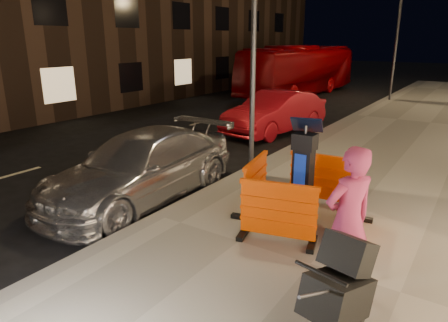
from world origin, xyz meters
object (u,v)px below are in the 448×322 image
Objects in this scene: car_silver at (143,198)px; car_red at (275,133)px; parking_kiosk at (303,173)px; barrier_front at (278,212)px; barrier_back at (321,179)px; stroller at (337,291)px; bus_doubledecker at (298,95)px; barrier_kerbside at (255,184)px; barrier_bldgside at (355,206)px; man at (348,221)px.

car_silver is 1.07× the size of car_red.
barrier_front is at bearing -98.94° from parking_kiosk.
parking_kiosk is 3.61m from car_silver.
stroller is (1.49, -3.50, 0.05)m from barrier_back.
barrier_back is 0.12× the size of bus_doubledecker.
stroller reaches higher than barrier_back.
barrier_back is at bearing -60.81° from bus_doubledecker.
car_red is (-2.93, 6.68, -0.65)m from barrier_kerbside.
barrier_bldgside is at bearing -100.94° from barrier_kerbside.
man reaches higher than stroller.
man is 1.01m from stroller.
parking_kiosk reaches higher than barrier_bldgside.
car_silver is (-4.36, -0.58, -0.65)m from barrier_bldgside.
stroller is at bearing -72.79° from barrier_back.
bus_doubledecker is at bearing 117.45° from car_red.
barrier_front reaches higher than car_silver.
parking_kiosk is 7.79m from car_red.
barrier_front is 0.27× the size of car_silver.
parking_kiosk is at bearing -62.06° from bus_doubledecker.
man is (4.71, -1.07, 1.12)m from car_silver.
bus_doubledecker is (-6.44, 16.86, -0.65)m from barrier_kerbside.
barrier_front is 8.58m from car_red.
barrier_front is at bearing -145.94° from barrier_kerbside.
bus_doubledecker is 9.58× the size of stroller.
barrier_kerbside is at bearing 171.06° from parking_kiosk.
bus_doubledecker is 20.47m from man.
barrier_back is at bearing -120.99° from man.
parking_kiosk reaches higher than car_red.
barrier_back is at bearing 38.06° from barrier_bldgside.
barrier_front and barrier_bldgside have the same top height.
bus_doubledecker is at bearing 9.98° from barrier_kerbside.
parking_kiosk is at bearing -95.94° from barrier_back.
parking_kiosk is 2.10m from man.
car_silver is 4.42× the size of stroller.
bus_doubledecker reaches higher than stroller.
barrier_back is at bearing -47.53° from car_red.
car_silver is at bearing -179.36° from parking_kiosk.
barrier_bldgside is 0.12× the size of bus_doubledecker.
barrier_front is 0.12× the size of bus_doubledecker.
barrier_kerbside is 2.82m from man.
parking_kiosk reaches higher than stroller.
barrier_front is at bearing -95.94° from barrier_back.
man reaches higher than car_red.
bus_doubledecker is at bearing 127.12° from stroller.
parking_kiosk reaches higher than barrier_front.
bus_doubledecker is (-3.52, 10.18, 0.00)m from car_red.
man is (1.29, -1.65, 0.07)m from parking_kiosk.
barrier_front is at bearing -54.68° from car_red.
barrier_kerbside is 0.27× the size of car_silver.
barrier_front is 3.49m from car_silver.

